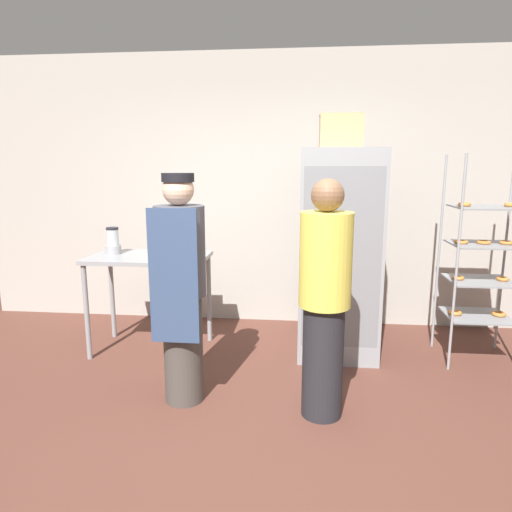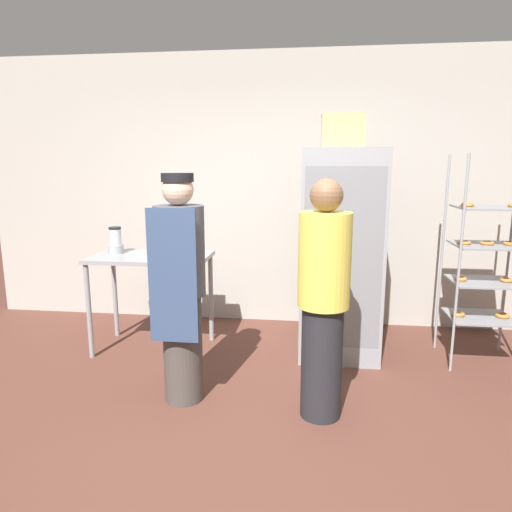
{
  "view_description": "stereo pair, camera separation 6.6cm",
  "coord_description": "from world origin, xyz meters",
  "px_view_note": "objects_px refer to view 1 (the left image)",
  "views": [
    {
      "loc": [
        0.31,
        -2.52,
        1.68
      ],
      "look_at": [
        -0.03,
        0.79,
        1.02
      ],
      "focal_mm": 32.0,
      "sensor_mm": 36.0,
      "label": 1
    },
    {
      "loc": [
        0.38,
        -2.51,
        1.68
      ],
      "look_at": [
        -0.03,
        0.79,
        1.02
      ],
      "focal_mm": 32.0,
      "sensor_mm": 36.0,
      "label": 2
    }
  ],
  "objects_px": {
    "person_baker": "(181,287)",
    "person_customer": "(325,300)",
    "refrigerator": "(339,254)",
    "blender_pitcher": "(113,242)",
    "baking_rack": "(482,262)",
    "donut_box": "(173,249)",
    "cardboard_storage_box": "(341,132)"
  },
  "relations": [
    {
      "from": "person_baker",
      "to": "person_customer",
      "type": "bearing_deg",
      "value": -5.69
    },
    {
      "from": "refrigerator",
      "to": "blender_pitcher",
      "type": "bearing_deg",
      "value": -178.08
    },
    {
      "from": "baking_rack",
      "to": "person_baker",
      "type": "xyz_separation_m",
      "value": [
        -2.36,
        -0.97,
        -0.02
      ]
    },
    {
      "from": "baking_rack",
      "to": "person_customer",
      "type": "distance_m",
      "value": 1.74
    },
    {
      "from": "refrigerator",
      "to": "donut_box",
      "type": "bearing_deg",
      "value": -178.03
    },
    {
      "from": "blender_pitcher",
      "to": "person_customer",
      "type": "xyz_separation_m",
      "value": [
        1.87,
        -1.03,
        -0.18
      ]
    },
    {
      "from": "cardboard_storage_box",
      "to": "donut_box",
      "type": "bearing_deg",
      "value": -176.37
    },
    {
      "from": "baking_rack",
      "to": "cardboard_storage_box",
      "type": "height_order",
      "value": "cardboard_storage_box"
    },
    {
      "from": "donut_box",
      "to": "person_baker",
      "type": "height_order",
      "value": "person_baker"
    },
    {
      "from": "refrigerator",
      "to": "person_customer",
      "type": "height_order",
      "value": "refrigerator"
    },
    {
      "from": "person_baker",
      "to": "cardboard_storage_box",
      "type": "bearing_deg",
      "value": 42.57
    },
    {
      "from": "refrigerator",
      "to": "baking_rack",
      "type": "xyz_separation_m",
      "value": [
        1.2,
        -0.03,
        -0.04
      ]
    },
    {
      "from": "refrigerator",
      "to": "donut_box",
      "type": "height_order",
      "value": "refrigerator"
    },
    {
      "from": "refrigerator",
      "to": "person_customer",
      "type": "relative_size",
      "value": 1.14
    },
    {
      "from": "baking_rack",
      "to": "person_customer",
      "type": "height_order",
      "value": "baking_rack"
    },
    {
      "from": "donut_box",
      "to": "blender_pitcher",
      "type": "height_order",
      "value": "donut_box"
    },
    {
      "from": "baking_rack",
      "to": "cardboard_storage_box",
      "type": "xyz_separation_m",
      "value": [
        -1.22,
        0.08,
        1.09
      ]
    },
    {
      "from": "person_baker",
      "to": "donut_box",
      "type": "bearing_deg",
      "value": 109.12
    },
    {
      "from": "refrigerator",
      "to": "cardboard_storage_box",
      "type": "xyz_separation_m",
      "value": [
        -0.02,
        0.04,
        1.05
      ]
    },
    {
      "from": "refrigerator",
      "to": "baking_rack",
      "type": "height_order",
      "value": "refrigerator"
    },
    {
      "from": "donut_box",
      "to": "person_customer",
      "type": "relative_size",
      "value": 0.17
    },
    {
      "from": "refrigerator",
      "to": "person_baker",
      "type": "distance_m",
      "value": 1.53
    },
    {
      "from": "donut_box",
      "to": "cardboard_storage_box",
      "type": "distance_m",
      "value": 1.79
    },
    {
      "from": "refrigerator",
      "to": "cardboard_storage_box",
      "type": "height_order",
      "value": "cardboard_storage_box"
    },
    {
      "from": "refrigerator",
      "to": "cardboard_storage_box",
      "type": "bearing_deg",
      "value": 110.76
    },
    {
      "from": "refrigerator",
      "to": "person_customer",
      "type": "distance_m",
      "value": 1.12
    },
    {
      "from": "donut_box",
      "to": "cardboard_storage_box",
      "type": "bearing_deg",
      "value": 3.63
    },
    {
      "from": "baking_rack",
      "to": "donut_box",
      "type": "distance_m",
      "value": 2.69
    },
    {
      "from": "person_baker",
      "to": "person_customer",
      "type": "distance_m",
      "value": 0.99
    },
    {
      "from": "cardboard_storage_box",
      "to": "person_baker",
      "type": "relative_size",
      "value": 0.22
    },
    {
      "from": "donut_box",
      "to": "cardboard_storage_box",
      "type": "height_order",
      "value": "cardboard_storage_box"
    },
    {
      "from": "donut_box",
      "to": "blender_pitcher",
      "type": "distance_m",
      "value": 0.55
    }
  ]
}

